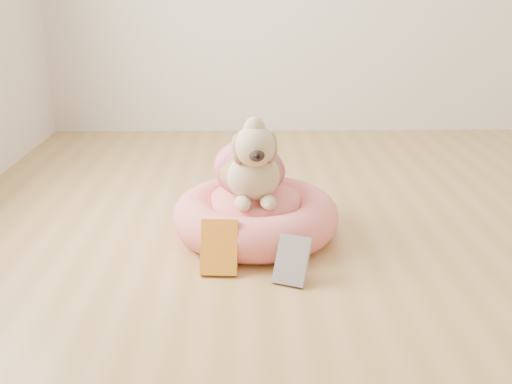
{
  "coord_description": "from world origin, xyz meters",
  "views": [
    {
      "loc": [
        -0.63,
        -1.81,
        0.99
      ],
      "look_at": [
        -0.59,
        0.35,
        0.21
      ],
      "focal_mm": 40.0,
      "sensor_mm": 36.0,
      "label": 1
    }
  ],
  "objects_px": {
    "book_yellow": "(219,247)",
    "dog": "(251,152)",
    "book_white": "(292,260)",
    "pet_bed": "(256,216)"
  },
  "relations": [
    {
      "from": "pet_bed",
      "to": "book_white",
      "type": "bearing_deg",
      "value": -73.3
    },
    {
      "from": "dog",
      "to": "book_white",
      "type": "relative_size",
      "value": 2.77
    },
    {
      "from": "book_yellow",
      "to": "dog",
      "type": "bearing_deg",
      "value": 73.41
    },
    {
      "from": "dog",
      "to": "book_white",
      "type": "bearing_deg",
      "value": -76.55
    },
    {
      "from": "book_yellow",
      "to": "book_white",
      "type": "bearing_deg",
      "value": -13.25
    },
    {
      "from": "dog",
      "to": "book_yellow",
      "type": "distance_m",
      "value": 0.44
    },
    {
      "from": "dog",
      "to": "book_white",
      "type": "xyz_separation_m",
      "value": [
        0.14,
        -0.41,
        -0.28
      ]
    },
    {
      "from": "pet_bed",
      "to": "book_yellow",
      "type": "distance_m",
      "value": 0.35
    },
    {
      "from": "dog",
      "to": "book_white",
      "type": "height_order",
      "value": "dog"
    },
    {
      "from": "book_yellow",
      "to": "book_white",
      "type": "height_order",
      "value": "book_yellow"
    }
  ]
}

